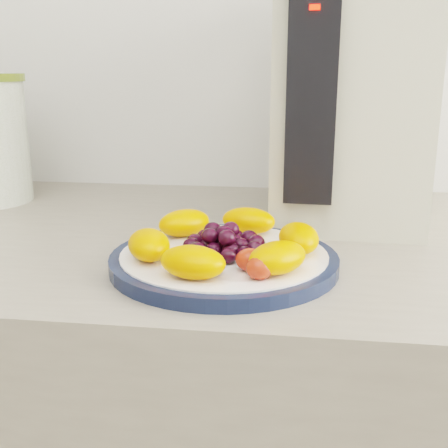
# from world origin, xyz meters

# --- Properties ---
(plate_rim) EXTENTS (0.25, 0.25, 0.01)m
(plate_rim) POSITION_xyz_m (0.08, 1.06, 0.91)
(plate_rim) COLOR #121C36
(plate_rim) RESTS_ON counter
(plate_face) EXTENTS (0.23, 0.23, 0.02)m
(plate_face) POSITION_xyz_m (0.08, 1.06, 0.91)
(plate_face) COLOR white
(plate_face) RESTS_ON counter
(appliance_body) EXTENTS (0.22, 0.29, 0.35)m
(appliance_body) POSITION_xyz_m (0.23, 1.32, 1.08)
(appliance_body) COLOR beige
(appliance_body) RESTS_ON counter
(appliance_panel) EXTENTS (0.06, 0.02, 0.26)m
(appliance_panel) POSITION_xyz_m (0.17, 1.17, 1.08)
(appliance_panel) COLOR black
(appliance_panel) RESTS_ON appliance_body
(appliance_led) EXTENTS (0.01, 0.01, 0.01)m
(appliance_led) POSITION_xyz_m (0.17, 1.16, 1.18)
(appliance_led) COLOR #FF0C05
(appliance_led) RESTS_ON appliance_panel
(fruit_plate) EXTENTS (0.22, 0.22, 0.03)m
(fruit_plate) POSITION_xyz_m (0.09, 1.05, 0.93)
(fruit_plate) COLOR #FF7800
(fruit_plate) RESTS_ON plate_face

